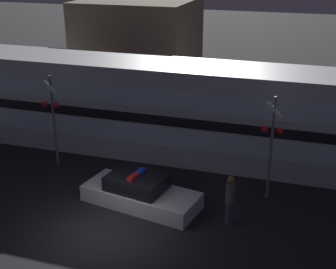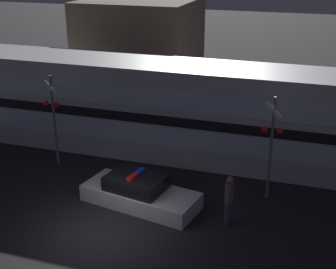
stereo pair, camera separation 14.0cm
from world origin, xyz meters
name	(u,v)px [view 2 (the right image)]	position (x,y,z in m)	size (l,w,h in m)	color
ground_plane	(102,235)	(0.00, 0.00, 0.00)	(120.00, 120.00, 0.00)	black
train	(191,112)	(1.06, 7.10, 2.10)	(23.75, 3.01, 4.19)	#B7BABF
police_car	(139,193)	(0.47, 2.28, 0.46)	(4.55, 2.47, 1.25)	silver
pedestrian	(229,200)	(3.85, 1.94, 0.93)	(0.31, 0.31, 1.82)	#3F384C
crossing_signal_near	(271,141)	(4.90, 4.11, 2.36)	(0.77, 0.29, 4.01)	slate
crossing_signal_far	(53,114)	(-4.19, 4.35, 2.35)	(0.77, 0.29, 3.98)	slate
building_left	(141,50)	(-4.25, 14.72, 3.01)	(6.52, 6.05, 6.01)	brown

